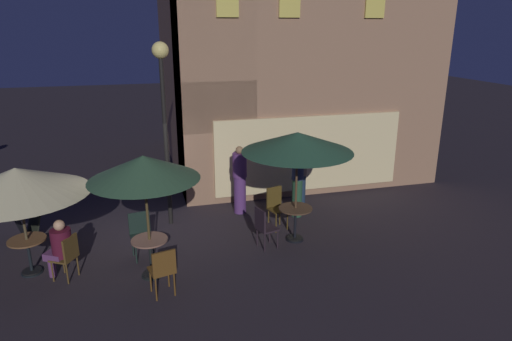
# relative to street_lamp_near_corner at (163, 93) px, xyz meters

# --- Properties ---
(ground_plane) EXTENTS (60.00, 60.00, 0.00)m
(ground_plane) POSITION_rel_street_lamp_near_corner_xyz_m (-0.59, -0.59, -3.20)
(ground_plane) COLOR #282227
(cafe_building) EXTENTS (7.67, 7.77, 7.54)m
(cafe_building) POSITION_rel_street_lamp_near_corner_xyz_m (2.92, 3.34, 0.56)
(cafe_building) COLOR #9C7256
(cafe_building) RESTS_ON ground
(street_lamp_near_corner) EXTENTS (0.37, 0.37, 4.31)m
(street_lamp_near_corner) POSITION_rel_street_lamp_near_corner_xyz_m (0.00, 0.00, 0.00)
(street_lamp_near_corner) COLOR black
(street_lamp_near_corner) RESTS_ON ground
(menu_sandwich_board) EXTENTS (0.84, 0.80, 0.92)m
(menu_sandwich_board) POSITION_rel_street_lamp_near_corner_xyz_m (-3.18, -0.05, -2.73)
(menu_sandwich_board) COLOR black
(menu_sandwich_board) RESTS_ON ground
(cafe_table_0) EXTENTS (0.70, 0.70, 0.73)m
(cafe_table_0) POSITION_rel_street_lamp_near_corner_xyz_m (-2.83, -1.66, -2.68)
(cafe_table_0) COLOR black
(cafe_table_0) RESTS_ON ground
(cafe_table_1) EXTENTS (0.69, 0.69, 0.78)m
(cafe_table_1) POSITION_rel_street_lamp_near_corner_xyz_m (-0.56, -2.38, -2.65)
(cafe_table_1) COLOR black
(cafe_table_1) RESTS_ON ground
(cafe_table_2) EXTENTS (0.75, 0.75, 0.78)m
(cafe_table_2) POSITION_rel_street_lamp_near_corner_xyz_m (2.64, -1.63, -2.63)
(cafe_table_2) COLOR black
(cafe_table_2) RESTS_ON ground
(patio_umbrella_0) EXTENTS (2.58, 2.58, 2.16)m
(patio_umbrella_0) POSITION_rel_street_lamp_near_corner_xyz_m (-2.83, -1.66, -1.30)
(patio_umbrella_0) COLOR black
(patio_umbrella_0) RESTS_ON ground
(patio_umbrella_1) EXTENTS (2.02, 2.02, 2.42)m
(patio_umbrella_1) POSITION_rel_street_lamp_near_corner_xyz_m (-0.56, -2.38, -1.01)
(patio_umbrella_1) COLOR black
(patio_umbrella_1) RESTS_ON ground
(patio_umbrella_2) EXTENTS (2.39, 2.39, 2.49)m
(patio_umbrella_2) POSITION_rel_street_lamp_near_corner_xyz_m (2.64, -1.63, -0.93)
(patio_umbrella_2) COLOR black
(patio_umbrella_2) RESTS_ON ground
(cafe_chair_0) EXTENTS (0.55, 0.55, 0.89)m
(cafe_chair_0) POSITION_rel_street_lamp_near_corner_xyz_m (-2.08, -2.10, -2.67)
(cafe_chair_0) COLOR #533C1B
(cafe_chair_0) RESTS_ON ground
(cafe_chair_1) EXTENTS (0.50, 0.50, 0.95)m
(cafe_chair_1) POSITION_rel_street_lamp_near_corner_xyz_m (-0.72, -1.52, -2.63)
(cafe_chair_1) COLOR black
(cafe_chair_1) RESTS_ON ground
(cafe_chair_2) EXTENTS (0.51, 0.51, 0.93)m
(cafe_chair_2) POSITION_rel_street_lamp_near_corner_xyz_m (-0.37, -3.15, -2.63)
(cafe_chair_2) COLOR brown
(cafe_chair_2) RESTS_ON ground
(cafe_chair_3) EXTENTS (0.50, 0.50, 1.00)m
(cafe_chair_3) POSITION_rel_street_lamp_near_corner_xyz_m (2.42, -0.88, -2.60)
(cafe_chair_3) COLOR #4F3B15
(cafe_chair_3) RESTS_ON ground
(cafe_chair_4) EXTENTS (0.50, 0.50, 0.94)m
(cafe_chair_4) POSITION_rel_street_lamp_near_corner_xyz_m (1.84, -1.85, -2.65)
(cafe_chair_4) COLOR black
(cafe_chair_4) RESTS_ON ground
(patron_seated_0) EXTENTS (0.56, 0.51, 1.21)m
(patron_seated_0) POSITION_rel_street_lamp_near_corner_xyz_m (-2.20, -2.03, -2.51)
(patron_seated_0) COLOR #5D3260
(patron_seated_0) RESTS_ON ground
(patron_standing_1) EXTENTS (0.30, 0.30, 1.80)m
(patron_standing_1) POSITION_rel_street_lamp_near_corner_xyz_m (3.14, -0.37, -2.27)
(patron_standing_1) COLOR #244A31
(patron_standing_1) RESTS_ON ground
(patron_standing_2) EXTENTS (0.31, 0.31, 1.72)m
(patron_standing_2) POSITION_rel_street_lamp_near_corner_xyz_m (3.44, 0.18, -2.33)
(patron_standing_2) COLOR #1E3047
(patron_standing_2) RESTS_ON ground
(patron_standing_3) EXTENTS (0.36, 0.36, 1.78)m
(patron_standing_3) POSITION_rel_street_lamp_near_corner_xyz_m (1.80, 0.23, -2.31)
(patron_standing_3) COLOR #583170
(patron_standing_3) RESTS_ON ground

